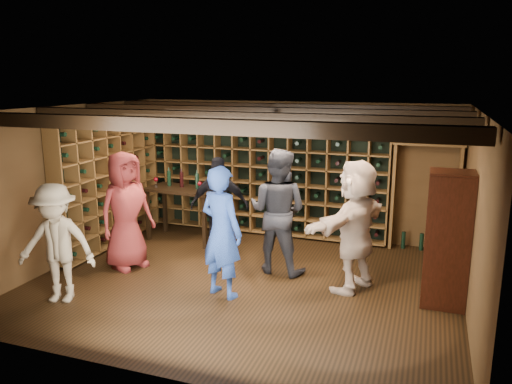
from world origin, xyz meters
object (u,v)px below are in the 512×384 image
(display_cabinet, at_px, (447,242))
(guest_beige, at_px, (355,226))
(guest_red_floral, at_px, (126,211))
(tasting_table, at_px, (183,195))
(man_grey_suit, at_px, (278,211))
(man_blue_shirt, at_px, (222,232))
(guest_woman_black, at_px, (220,206))
(guest_khaki, at_px, (56,243))

(display_cabinet, xyz_separation_m, guest_beige, (-1.19, 0.11, 0.07))
(guest_red_floral, relative_size, tasting_table, 1.36)
(guest_red_floral, relative_size, guest_beige, 0.99)
(tasting_table, bearing_deg, guest_beige, -14.62)
(man_grey_suit, distance_m, guest_beige, 1.24)
(display_cabinet, xyz_separation_m, tasting_table, (-4.45, 1.27, -0.00))
(man_blue_shirt, bearing_deg, display_cabinet, -147.49)
(man_blue_shirt, distance_m, guest_red_floral, 1.87)
(display_cabinet, bearing_deg, tasting_table, 164.09)
(guest_beige, bearing_deg, man_blue_shirt, -39.47)
(man_blue_shirt, height_order, guest_beige, guest_beige)
(tasting_table, bearing_deg, man_grey_suit, -18.09)
(guest_woman_black, bearing_deg, man_grey_suit, 144.17)
(man_grey_suit, xyz_separation_m, guest_woman_black, (-1.14, 0.41, -0.12))
(display_cabinet, xyz_separation_m, guest_khaki, (-4.82, -1.58, -0.06))
(guest_woman_black, bearing_deg, guest_khaki, 45.59)
(guest_woman_black, distance_m, tasting_table, 1.03)
(guest_woman_black, relative_size, guest_khaki, 1.04)
(display_cabinet, xyz_separation_m, guest_red_floral, (-4.65, -0.22, 0.06))
(guest_red_floral, bearing_deg, display_cabinet, -64.21)
(display_cabinet, bearing_deg, guest_beige, 174.59)
(man_grey_suit, distance_m, guest_red_floral, 2.34)
(man_grey_suit, bearing_deg, man_blue_shirt, 74.04)
(guest_red_floral, distance_m, guest_woman_black, 1.53)
(man_grey_suit, height_order, guest_khaki, man_grey_suit)
(guest_khaki, bearing_deg, guest_beige, 10.08)
(guest_woman_black, height_order, guest_beige, guest_beige)
(display_cabinet, relative_size, man_blue_shirt, 0.97)
(display_cabinet, relative_size, tasting_table, 1.30)
(guest_woman_black, bearing_deg, display_cabinet, 151.11)
(man_blue_shirt, bearing_deg, guest_khaki, 42.68)
(guest_woman_black, relative_size, guest_beige, 0.90)
(man_blue_shirt, relative_size, man_grey_suit, 0.95)
(man_blue_shirt, distance_m, tasting_table, 2.54)
(man_blue_shirt, bearing_deg, tasting_table, -32.13)
(man_blue_shirt, distance_m, guest_beige, 1.85)
(guest_red_floral, bearing_deg, tasting_table, 15.41)
(guest_khaki, distance_m, tasting_table, 2.87)
(man_blue_shirt, distance_m, guest_khaki, 2.16)
(guest_red_floral, distance_m, tasting_table, 1.51)
(tasting_table, bearing_deg, guest_woman_black, -21.80)
(display_cabinet, height_order, guest_woman_black, display_cabinet)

